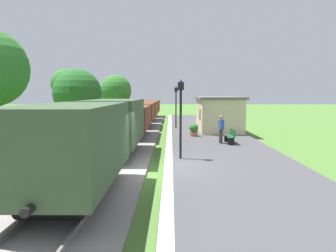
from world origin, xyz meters
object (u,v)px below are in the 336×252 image
object	(u,v)px
lamp_post_near	(181,104)
freight_train	(135,116)
lamp_post_far	(176,99)
tree_trackside_far	(77,93)
station_hut	(218,114)
potted_planter	(194,130)
bench_near_hut	(230,136)
tree_field_distant	(116,91)
person_waiting	(221,128)
tree_field_left	(66,84)

from	to	relation	value
lamp_post_near	freight_train	bearing A→B (deg)	107.98
lamp_post_far	tree_trackside_far	world-z (taller)	tree_trackside_far
station_hut	potted_planter	world-z (taller)	station_hut
bench_near_hut	tree_trackside_far	distance (m)	12.97
station_hut	tree_trackside_far	size ratio (longest dim) A/B	1.10
tree_field_distant	person_waiting	bearing A→B (deg)	-61.41
person_waiting	tree_field_distant	size ratio (longest dim) A/B	0.31
station_hut	tree_field_left	xyz separation A→B (m)	(-14.10, 4.63, 2.57)
station_hut	tree_field_left	size ratio (longest dim) A/B	1.02
lamp_post_far	tree_field_left	bearing A→B (deg)	165.37
freight_train	potted_planter	xyz separation A→B (m)	(4.56, -2.92, -0.78)
freight_train	tree_trackside_far	xyz separation A→B (m)	(-4.66, -0.05, 1.82)
potted_planter	lamp_post_far	bearing A→B (deg)	103.24
bench_near_hut	person_waiting	xyz separation A→B (m)	(-0.59, 0.01, 0.46)
tree_trackside_far	lamp_post_far	bearing A→B (deg)	15.52
station_hut	lamp_post_far	xyz separation A→B (m)	(-3.44, 1.85, 1.15)
potted_planter	lamp_post_near	bearing A→B (deg)	-99.15
lamp_post_near	lamp_post_far	bearing A→B (deg)	90.00
potted_planter	lamp_post_far	xyz separation A→B (m)	(-1.20, 5.09, 2.08)
lamp_post_near	tree_field_distant	distance (m)	23.32
freight_train	potted_planter	bearing A→B (deg)	-32.62
station_hut	tree_field_distant	bearing A→B (deg)	132.48
lamp_post_near	tree_trackside_far	world-z (taller)	tree_trackside_far
freight_train	person_waiting	world-z (taller)	freight_train
potted_planter	tree_trackside_far	distance (m)	10.00
tree_field_left	tree_field_distant	size ratio (longest dim) A/B	1.03
potted_planter	tree_trackside_far	size ratio (longest dim) A/B	0.17
freight_train	potted_planter	world-z (taller)	freight_train
person_waiting	potted_planter	world-z (taller)	person_waiting
freight_train	tree_field_left	size ratio (longest dim) A/B	6.89
freight_train	potted_planter	distance (m)	5.47
bench_near_hut	tree_trackside_far	world-z (taller)	tree_trackside_far
person_waiting	tree_field_distant	xyz separation A→B (m)	(-9.73, 17.85, 2.46)
freight_train	tree_field_distant	distance (m)	12.61
tree_field_left	bench_near_hut	bearing A→B (deg)	-38.35
person_waiting	lamp_post_near	xyz separation A→B (m)	(-2.62, -4.35, 1.62)
person_waiting	tree_trackside_far	xyz separation A→B (m)	(-10.64, 5.95, 2.15)
station_hut	potted_planter	distance (m)	4.05
bench_near_hut	station_hut	bearing A→B (deg)	87.86
tree_field_distant	lamp_post_near	bearing A→B (deg)	-72.24
tree_field_left	potted_planter	bearing A→B (deg)	-33.58
person_waiting	lamp_post_far	size ratio (longest dim) A/B	0.46
potted_planter	tree_field_left	size ratio (longest dim) A/B	0.16
tree_trackside_far	lamp_post_near	bearing A→B (deg)	-52.08
bench_near_hut	tree_field_distant	size ratio (longest dim) A/B	0.27
person_waiting	tree_trackside_far	world-z (taller)	tree_trackside_far
person_waiting	lamp_post_near	bearing A→B (deg)	42.02
person_waiting	tree_field_left	distance (m)	17.48
bench_near_hut	tree_field_left	xyz separation A→B (m)	(-13.86, 10.97, 3.50)
freight_train	tree_field_left	xyz separation A→B (m)	(-7.30, 4.96, 2.71)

